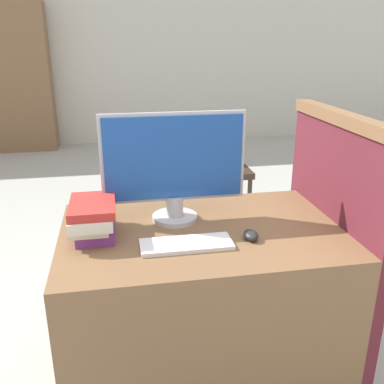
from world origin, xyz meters
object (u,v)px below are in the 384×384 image
Objects in this scene: keyboard at (186,244)px; far_chair at (220,159)px; monitor at (174,165)px; mouse at (251,235)px; book_stack at (93,218)px.

keyboard is 2.12m from far_chair.
far_chair is at bearing 70.19° from monitor.
mouse is 2.05m from far_chair.
monitor is 0.68× the size of far_chair.
monitor is 1.72× the size of keyboard.
keyboard is 0.39× the size of far_chair.
book_stack reaches higher than far_chair.
mouse is at bearing 3.16° from keyboard.
monitor is at bearing -99.56° from far_chair.
far_chair reaches higher than mouse.
monitor is 0.42m from mouse.
mouse reaches higher than keyboard.
mouse is 0.61m from book_stack.
keyboard is 1.22× the size of book_stack.
book_stack is (-0.33, -0.10, -0.16)m from monitor.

